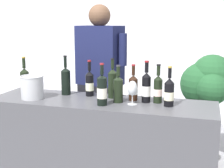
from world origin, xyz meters
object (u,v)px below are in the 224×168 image
wine_bottle_5 (169,92)px  wine_bottle_6 (90,83)px  wine_bottle_7 (158,89)px  wine_bottle_2 (118,88)px  potted_shrub (207,87)px  wine_bottle_4 (133,88)px  wine_glass (132,89)px  person_server (100,93)px  wine_bottle_3 (112,82)px  wine_bottle_8 (102,90)px  wine_bottle_0 (25,79)px  wine_bottle_9 (66,80)px  ice_bucket (32,87)px  wine_bottle_1 (146,87)px

wine_bottle_5 → wine_bottle_6: size_ratio=0.99×
wine_bottle_5 → wine_bottle_7: size_ratio=1.00×
wine_bottle_2 → potted_shrub: 1.32m
wine_bottle_4 → wine_bottle_6: size_ratio=0.95×
wine_glass → person_server: bearing=128.9°
wine_bottle_3 → wine_bottle_4: (0.19, -0.03, -0.03)m
person_server → wine_bottle_5: bearing=-36.2°
wine_bottle_7 → wine_bottle_8: 0.46m
person_server → wine_bottle_7: bearing=-35.7°
wine_bottle_7 → wine_glass: 0.22m
wine_bottle_0 → wine_bottle_5: size_ratio=1.04×
wine_bottle_5 → potted_shrub: wine_bottle_5 is taller
wine_bottle_8 → potted_shrub: bearing=56.8°
wine_bottle_0 → wine_bottle_9: size_ratio=0.93×
wine_bottle_8 → wine_glass: size_ratio=1.75×
ice_bucket → wine_bottle_5: bearing=4.3°
wine_bottle_0 → wine_bottle_3: size_ratio=0.95×
wine_bottle_0 → ice_bucket: (0.22, -0.23, -0.01)m
wine_bottle_8 → person_server: (-0.25, 0.68, -0.19)m
ice_bucket → wine_glass: bearing=3.7°
wine_bottle_5 → wine_bottle_9: (-0.94, 0.13, 0.02)m
wine_bottle_5 → ice_bucket: bearing=-175.7°
wine_bottle_3 → wine_bottle_8: wine_bottle_3 is taller
wine_bottle_8 → wine_glass: wine_bottle_8 is taller
wine_bottle_7 → person_server: 0.84m
wine_bottle_5 → wine_bottle_9: wine_bottle_9 is taller
wine_glass → wine_bottle_9: bearing=166.0°
wine_bottle_7 → wine_bottle_8: bearing=-153.7°
wine_bottle_6 → wine_bottle_9: size_ratio=0.90×
wine_bottle_1 → wine_bottle_6: bearing=171.6°
wine_bottle_8 → wine_bottle_2: bearing=51.7°
wine_bottle_0 → wine_bottle_6: (0.66, -0.00, 0.00)m
wine_bottle_8 → person_server: 0.75m
wine_bottle_9 → wine_glass: size_ratio=1.85×
wine_bottle_7 → wine_glass: bearing=-148.8°
wine_bottle_3 → wine_bottle_7: wine_bottle_3 is taller
wine_bottle_1 → wine_bottle_3: (-0.31, 0.07, 0.01)m
wine_bottle_5 → person_server: (-0.76, 0.56, -0.18)m
wine_bottle_0 → wine_bottle_3: wine_bottle_3 is taller
wine_bottle_9 → person_server: (0.18, 0.43, -0.20)m
wine_bottle_2 → potted_shrub: bearing=57.5°
wine_bottle_0 → person_server: (0.61, 0.41, -0.18)m
wine_bottle_0 → wine_bottle_6: 0.66m
wine_bottle_4 → wine_bottle_9: bearing=177.3°
potted_shrub → wine_bottle_3: bearing=-129.3°
wine_bottle_0 → wine_bottle_8: (0.86, -0.27, 0.01)m
wine_bottle_6 → ice_bucket: (-0.44, -0.23, -0.01)m
wine_bottle_9 → potted_shrub: size_ratio=0.29×
wine_bottle_3 → wine_bottle_9: bearing=-179.7°
wine_bottle_4 → person_server: size_ratio=0.18×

